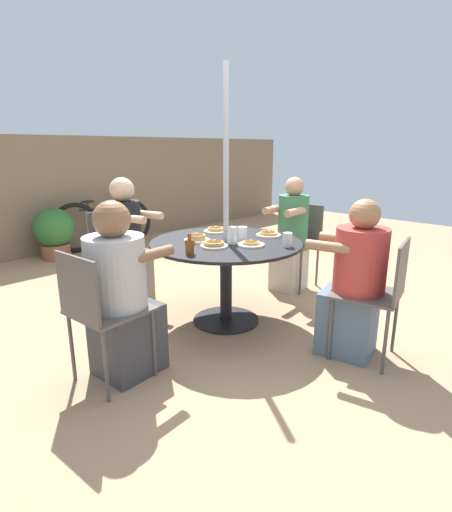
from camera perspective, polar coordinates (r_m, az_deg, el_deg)
The scene contains 23 objects.
ground_plane at distance 3.51m, azimuth 0.00°, elevation -9.18°, with size 12.00×12.00×0.00m, color tan.
back_fence at distance 6.08m, azimuth -23.86°, elevation 7.89°, with size 10.00×0.06×1.61m, color #7A664C.
patio_table at distance 3.31m, azimuth 0.00°, elevation -0.10°, with size 1.25×1.25×0.71m.
umbrella_pole at distance 3.22m, azimuth 0.00°, elevation 7.79°, with size 0.05×0.05×2.07m, color #ADADB2.
patio_chair_north at distance 2.91m, azimuth 21.04°, elevation -4.56°, with size 0.51×0.51×0.87m.
diner_north at distance 2.95m, azimuth 17.81°, elevation -4.15°, with size 0.44×0.55×1.13m.
patio_chair_east at distance 4.32m, azimuth 10.36°, elevation 2.50°, with size 0.46×0.46×0.87m.
diner_east at distance 4.17m, azimuth 9.27°, elevation 2.47°, with size 0.50×0.34×1.17m.
patio_chair_south at distance 4.03m, azimuth -15.62°, elevation 1.26°, with size 0.53×0.53×0.87m.
diner_south at distance 3.91m, azimuth -13.89°, elevation 1.61°, with size 0.43×0.54×1.19m.
patio_chair_west at distance 2.55m, azimuth -17.74°, elevation -7.04°, with size 0.46×0.46×0.87m.
diner_west at distance 2.64m, azimuth -14.69°, elevation -5.95°, with size 0.53×0.40×1.15m.
pancake_plate_a at distance 3.64m, azimuth -1.52°, elevation 3.71°, with size 0.22×0.22×0.06m.
pancake_plate_b at distance 3.49m, azimuth 6.09°, elevation 3.11°, with size 0.22×0.22×0.05m.
pancake_plate_c at distance 3.13m, azimuth 3.58°, elevation 1.73°, with size 0.22×0.22×0.05m.
pancake_plate_d at distance 3.09m, azimuth -1.71°, elevation 1.64°, with size 0.22×0.22×0.06m.
pancake_plate_e at distance 3.29m, azimuth -4.16°, elevation 2.52°, with size 0.22×0.22×0.07m.
syrup_bottle at distance 2.88m, azimuth -5.20°, elevation 1.39°, with size 0.08×0.06×0.15m.
coffee_cup at distance 3.31m, azimuth 2.36°, elevation 3.24°, with size 0.08×0.08×0.11m.
drinking_glass_a at distance 3.18m, azimuth 0.86°, elevation 2.97°, with size 0.08×0.08×0.14m, color silver.
drinking_glass_b at distance 3.13m, azimuth 8.76°, elevation 2.31°, with size 0.07×0.07×0.11m, color silver.
bicycle at distance 6.11m, azimuth -17.15°, elevation 4.35°, with size 1.47×0.48×0.73m.
potted_shrub at distance 5.77m, azimuth -23.36°, elevation 3.23°, with size 0.52×0.52×0.69m.
Camera 1 is at (-2.31, -2.21, 1.46)m, focal length 28.00 mm.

